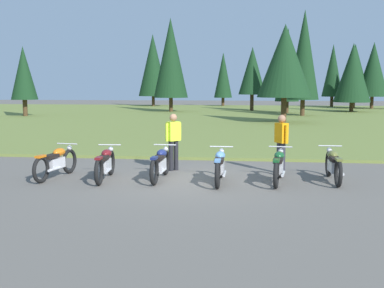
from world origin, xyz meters
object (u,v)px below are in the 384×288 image
(motorcycle_navy, at_px, (160,163))
(motorcycle_british_green, at_px, (279,166))
(motorcycle_maroon, at_px, (105,163))
(motorcycle_olive, at_px, (333,165))
(rider_near_row_end, at_px, (281,140))
(motorcycle_sky_blue, at_px, (220,166))
(rider_with_back_turned, at_px, (173,138))
(motorcycle_orange, at_px, (56,162))

(motorcycle_navy, distance_m, motorcycle_british_green, 3.08)
(motorcycle_maroon, relative_size, motorcycle_olive, 1.00)
(motorcycle_maroon, xyz_separation_m, motorcycle_british_green, (4.52, 0.13, 0.00))
(motorcycle_british_green, height_order, rider_near_row_end, rider_near_row_end)
(rider_near_row_end, bearing_deg, motorcycle_sky_blue, -137.63)
(motorcycle_maroon, relative_size, rider_with_back_turned, 1.26)
(motorcycle_maroon, xyz_separation_m, rider_near_row_end, (4.67, 1.46, 0.51))
(motorcycle_olive, relative_size, rider_near_row_end, 1.26)
(rider_with_back_turned, bearing_deg, rider_near_row_end, -2.20)
(motorcycle_maroon, distance_m, motorcycle_navy, 1.46)
(motorcycle_british_green, bearing_deg, motorcycle_maroon, -178.33)
(rider_with_back_turned, bearing_deg, motorcycle_maroon, -134.83)
(motorcycle_sky_blue, bearing_deg, motorcycle_orange, 178.17)
(rider_with_back_turned, distance_m, rider_near_row_end, 3.10)
(motorcycle_british_green, distance_m, rider_near_row_end, 1.43)
(rider_near_row_end, bearing_deg, motorcycle_british_green, -96.43)
(motorcycle_orange, relative_size, motorcycle_sky_blue, 0.99)
(motorcycle_british_green, relative_size, rider_with_back_turned, 1.25)
(motorcycle_sky_blue, distance_m, rider_with_back_turned, 2.24)
(rider_near_row_end, bearing_deg, motorcycle_orange, -167.38)
(motorcycle_navy, height_order, motorcycle_olive, same)
(motorcycle_maroon, bearing_deg, rider_with_back_turned, 45.17)
(motorcycle_orange, relative_size, rider_near_row_end, 1.25)
(motorcycle_olive, bearing_deg, motorcycle_maroon, -175.46)
(motorcycle_maroon, distance_m, rider_with_back_turned, 2.29)
(motorcycle_maroon, distance_m, motorcycle_british_green, 4.53)
(motorcycle_orange, relative_size, motorcycle_navy, 0.99)
(rider_with_back_turned, bearing_deg, motorcycle_sky_blue, -48.08)
(motorcycle_maroon, bearing_deg, motorcycle_navy, 7.34)
(motorcycle_sky_blue, distance_m, motorcycle_british_green, 1.51)
(motorcycle_olive, xyz_separation_m, rider_near_row_end, (-1.27, 0.99, 0.51))
(motorcycle_sky_blue, xyz_separation_m, rider_near_row_end, (1.65, 1.50, 0.51))
(motorcycle_maroon, bearing_deg, motorcycle_orange, 175.77)
(motorcycle_navy, bearing_deg, rider_with_back_turned, 84.73)
(motorcycle_olive, distance_m, rider_with_back_turned, 4.54)
(motorcycle_navy, relative_size, motorcycle_sky_blue, 1.00)
(motorcycle_maroon, height_order, motorcycle_british_green, same)
(motorcycle_navy, relative_size, rider_near_row_end, 1.26)
(rider_near_row_end, bearing_deg, motorcycle_navy, -158.42)
(motorcycle_sky_blue, height_order, motorcycle_olive, same)
(rider_with_back_turned, bearing_deg, motorcycle_navy, -95.27)
(motorcycle_olive, bearing_deg, motorcycle_navy, -176.36)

